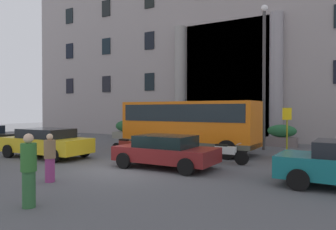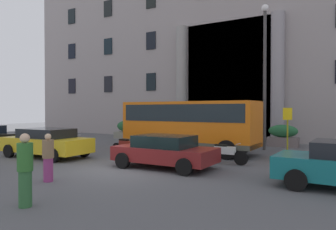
# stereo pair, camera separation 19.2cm
# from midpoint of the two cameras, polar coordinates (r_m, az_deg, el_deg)

# --- Properties ---
(ground_plane) EXTENTS (80.00, 64.00, 0.12)m
(ground_plane) POSITION_cam_midpoint_polar(r_m,az_deg,el_deg) (12.40, -9.01, -10.02)
(ground_plane) COLOR #505054
(office_building_facade) EXTENTS (41.93, 9.70, 21.23)m
(office_building_facade) POSITION_cam_midpoint_polar(r_m,az_deg,el_deg) (29.22, 14.12, 17.48)
(office_building_facade) COLOR gray
(office_building_facade) RESTS_ON ground_plane
(orange_minibus) EXTENTS (7.20, 2.58, 2.72)m
(orange_minibus) POSITION_cam_midpoint_polar(r_m,az_deg,el_deg) (16.72, 3.54, -1.33)
(orange_minibus) COLOR orange
(orange_minibus) RESTS_ON ground_plane
(bus_stop_sign) EXTENTS (0.44, 0.08, 2.39)m
(bus_stop_sign) POSITION_cam_midpoint_polar(r_m,az_deg,el_deg) (16.76, 20.47, -1.86)
(bus_stop_sign) COLOR #939216
(bus_stop_sign) RESTS_ON ground_plane
(hedge_planter_entrance_left) EXTENTS (1.83, 0.72, 1.37)m
(hedge_planter_entrance_left) POSITION_cam_midpoint_polar(r_m,az_deg,el_deg) (20.73, 19.69, -3.61)
(hedge_planter_entrance_left) COLOR slate
(hedge_planter_entrance_left) RESTS_ON ground_plane
(hedge_planter_far_west) EXTENTS (2.14, 0.96, 1.43)m
(hedge_planter_far_west) POSITION_cam_midpoint_polar(r_m,az_deg,el_deg) (25.27, -7.79, -2.67)
(hedge_planter_far_west) COLOR gray
(hedge_planter_far_west) RESTS_ON ground_plane
(white_taxi_kerbside) EXTENTS (4.54, 2.21, 1.39)m
(white_taxi_kerbside) POSITION_cam_midpoint_polar(r_m,az_deg,el_deg) (16.30, -21.52, -4.65)
(white_taxi_kerbside) COLOR gold
(white_taxi_kerbside) RESTS_ON ground_plane
(parked_coupe_end) EXTENTS (4.00, 2.07, 1.29)m
(parked_coupe_end) POSITION_cam_midpoint_polar(r_m,az_deg,el_deg) (12.49, -0.86, -6.52)
(parked_coupe_end) COLOR maroon
(parked_coupe_end) RESTS_ON ground_plane
(scooter_by_planter) EXTENTS (2.00, 0.55, 0.89)m
(scooter_by_planter) POSITION_cam_midpoint_polar(r_m,az_deg,el_deg) (13.67, 9.81, -6.79)
(scooter_by_planter) COLOR black
(scooter_by_planter) RESTS_ON ground_plane
(motorcycle_far_end) EXTENTS (1.94, 0.67, 0.89)m
(motorcycle_far_end) POSITION_cam_midpoint_polar(r_m,az_deg,el_deg) (18.67, -17.62, -4.73)
(motorcycle_far_end) COLOR black
(motorcycle_far_end) RESTS_ON ground_plane
(motorcycle_near_kerb) EXTENTS (1.93, 0.55, 0.89)m
(motorcycle_near_kerb) POSITION_cam_midpoint_polar(r_m,az_deg,el_deg) (15.94, -7.99, -5.68)
(motorcycle_near_kerb) COLOR black
(motorcycle_near_kerb) RESTS_ON ground_plane
(pedestrian_child_trailing) EXTENTS (0.36, 0.36, 1.54)m
(pedestrian_child_trailing) POSITION_cam_midpoint_polar(r_m,az_deg,el_deg) (10.80, -21.13, -7.27)
(pedestrian_child_trailing) COLOR #8F3571
(pedestrian_child_trailing) RESTS_ON ground_plane
(pedestrian_man_crossing) EXTENTS (0.36, 0.36, 1.75)m
(pedestrian_man_crossing) POSITION_cam_midpoint_polar(r_m,az_deg,el_deg) (8.22, -24.57, -9.08)
(pedestrian_man_crossing) COLOR #2E6235
(pedestrian_man_crossing) RESTS_ON ground_plane
(lamppost_plaza_centre) EXTENTS (0.40, 0.40, 8.27)m
(lamppost_plaza_centre) POSITION_cam_midpoint_polar(r_m,az_deg,el_deg) (18.93, 16.74, 8.44)
(lamppost_plaza_centre) COLOR #3C3A39
(lamppost_plaza_centre) RESTS_ON ground_plane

